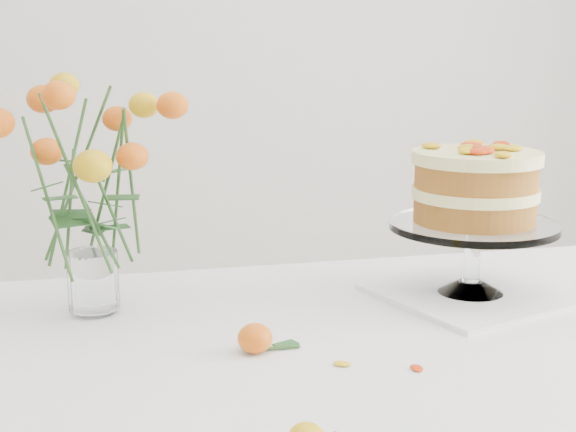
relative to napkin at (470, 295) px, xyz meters
name	(u,v)px	position (x,y,z in m)	size (l,w,h in m)	color
table	(393,382)	(-0.21, -0.16, -0.09)	(1.43, 0.93, 0.76)	tan
napkin	(470,295)	(0.00, 0.00, 0.00)	(0.31, 0.31, 0.01)	white
cake_stand	(475,195)	(0.00, 0.00, 0.19)	(0.31, 0.31, 0.27)	white
rose_vase	(87,166)	(-0.68, 0.07, 0.25)	(0.34, 0.34, 0.44)	white
loose_rose_far	(255,338)	(-0.44, -0.18, 0.02)	(0.10, 0.05, 0.05)	orange
stray_petal_a	(342,364)	(-0.33, -0.26, 0.00)	(0.03, 0.02, 0.00)	gold
stray_petal_b	(417,368)	(-0.23, -0.30, 0.00)	(0.03, 0.02, 0.00)	gold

